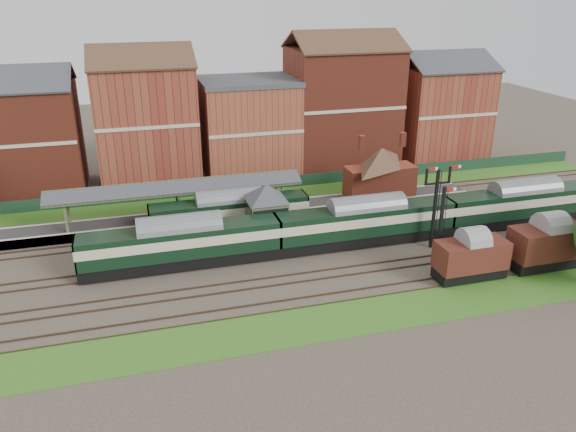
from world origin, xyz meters
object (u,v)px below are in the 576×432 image
object	(u,v)px
dmu_train	(366,221)
goods_van_a	(471,257)
semaphore_bracket	(436,203)
platform_railcar	(230,212)
signal_box	(267,211)

from	to	relation	value
dmu_train	goods_van_a	bearing A→B (deg)	-56.76
semaphore_bracket	goods_van_a	xyz separation A→B (m)	(0.01, -6.50, -2.52)
dmu_train	platform_railcar	distance (m)	13.87
platform_railcar	goods_van_a	size ratio (longest dim) A/B	2.65
signal_box	goods_van_a	xyz separation A→B (m)	(15.04, -12.25, -1.08)
dmu_train	semaphore_bracket	bearing A→B (deg)	-22.99
dmu_train	platform_railcar	size ratio (longest dim) A/B	3.30
semaphore_bracket	goods_van_a	bearing A→B (deg)	-89.95
signal_box	dmu_train	world-z (taller)	signal_box
signal_box	goods_van_a	size ratio (longest dim) A/B	0.98
platform_railcar	goods_van_a	distance (m)	23.87
semaphore_bracket	dmu_train	world-z (taller)	semaphore_bracket
signal_box	semaphore_bracket	world-z (taller)	semaphore_bracket
semaphore_bracket	goods_van_a	size ratio (longest dim) A/B	1.33
signal_box	dmu_train	xyz separation A→B (m)	(9.15, -3.25, -0.78)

